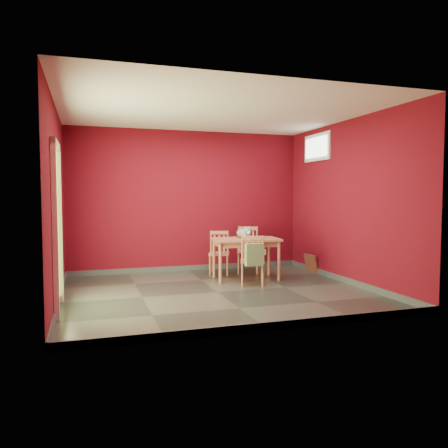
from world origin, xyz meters
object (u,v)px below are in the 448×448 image
object	(u,v)px
dining_table	(246,243)
chair_far_left	(219,252)
cat	(244,231)
chair_far_right	(248,249)
tote_bag	(254,255)
chair_near	(253,259)
picture_frame	(311,263)

from	to	relation	value
dining_table	chair_far_left	xyz separation A→B (m)	(-0.30, 0.62, -0.22)
chair_far_left	cat	distance (m)	0.77
chair_far_right	tote_bag	size ratio (longest dim) A/B	2.07
chair_near	tote_bag	size ratio (longest dim) A/B	1.96
tote_bag	picture_frame	bearing A→B (deg)	31.61
picture_frame	chair_near	bearing A→B (deg)	-153.37
chair_far_right	tote_bag	world-z (taller)	chair_far_right
chair_far_left	picture_frame	distance (m)	1.77
dining_table	chair_far_right	size ratio (longest dim) A/B	1.38
tote_bag	chair_far_right	bearing A→B (deg)	73.55
cat	dining_table	bearing A→B (deg)	-70.10
chair_far_left	chair_near	world-z (taller)	chair_near
chair_far_right	chair_near	world-z (taller)	chair_far_right
cat	tote_bag	bearing A→B (deg)	-104.70
chair_far_right	chair_near	xyz separation A→B (m)	(-0.35, -1.13, -0.02)
chair_far_left	picture_frame	size ratio (longest dim) A/B	2.24
chair_near	picture_frame	distance (m)	1.68
dining_table	cat	xyz separation A→B (m)	(-0.02, 0.05, 0.21)
tote_bag	chair_far_left	bearing A→B (deg)	97.49
tote_bag	cat	xyz separation A→B (m)	(0.10, 0.77, 0.31)
dining_table	chair_far_right	distance (m)	0.68
dining_table	tote_bag	size ratio (longest dim) A/B	2.86
chair_far_right	cat	bearing A→B (deg)	-117.66
dining_table	picture_frame	distance (m)	1.49
chair_far_right	chair_far_left	bearing A→B (deg)	178.07
tote_bag	cat	size ratio (longest dim) A/B	0.89
tote_bag	picture_frame	distance (m)	1.83
dining_table	chair_far_left	world-z (taller)	chair_far_left
dining_table	picture_frame	bearing A→B (deg)	8.80
chair_far_right	cat	size ratio (longest dim) A/B	1.84
chair_far_left	cat	bearing A→B (deg)	-64.23
tote_bag	dining_table	bearing A→B (deg)	80.25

